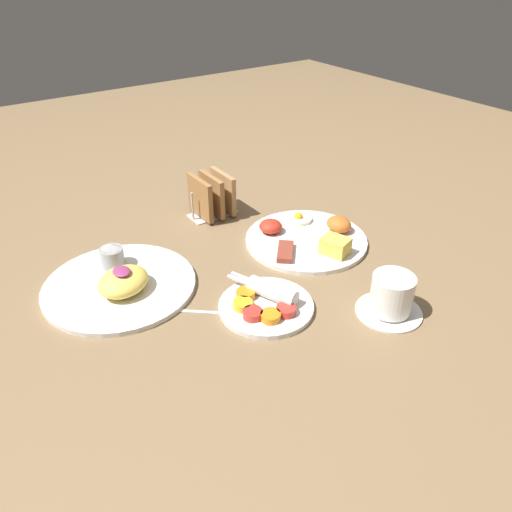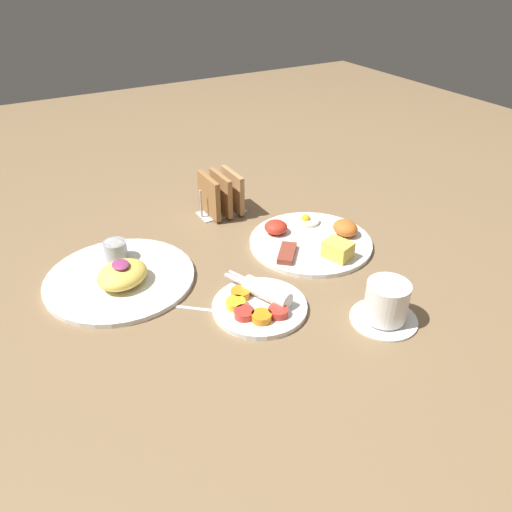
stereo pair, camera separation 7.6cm
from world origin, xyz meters
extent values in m
plane|color=brown|center=(0.00, 0.00, 0.00)|extent=(3.00, 3.00, 0.00)
cylinder|color=white|center=(0.03, 0.20, 0.01)|extent=(0.27, 0.27, 0.01)
cube|color=#E5C64C|center=(0.11, 0.21, 0.03)|extent=(0.07, 0.06, 0.04)
ellipsoid|color=#C66023|center=(0.04, 0.28, 0.03)|extent=(0.06, 0.05, 0.03)
cylinder|color=#F4EACC|center=(-0.05, 0.24, 0.01)|extent=(0.06, 0.06, 0.01)
sphere|color=yellow|center=(-0.05, 0.24, 0.02)|extent=(0.02, 0.02, 0.02)
ellipsoid|color=red|center=(-0.04, 0.15, 0.02)|extent=(0.05, 0.05, 0.03)
cube|color=brown|center=(0.05, 0.12, 0.02)|extent=(0.08, 0.07, 0.01)
cylinder|color=white|center=(0.17, -0.01, 0.01)|extent=(0.17, 0.17, 0.01)
cylinder|color=orange|center=(0.13, -0.03, 0.02)|extent=(0.04, 0.04, 0.01)
cylinder|color=gold|center=(0.15, -0.05, 0.02)|extent=(0.04, 0.04, 0.01)
cylinder|color=red|center=(0.18, -0.05, 0.02)|extent=(0.04, 0.04, 0.01)
cylinder|color=orange|center=(0.21, -0.03, 0.02)|extent=(0.04, 0.04, 0.01)
cylinder|color=red|center=(0.21, 0.00, 0.02)|extent=(0.04, 0.04, 0.01)
cylinder|color=white|center=(0.16, 0.01, 0.03)|extent=(0.10, 0.06, 0.03)
cube|color=silver|center=(0.09, -0.03, 0.03)|extent=(0.05, 0.02, 0.00)
cube|color=silver|center=(0.09, -0.01, 0.03)|extent=(0.05, 0.02, 0.00)
cylinder|color=white|center=(-0.05, -0.21, 0.01)|extent=(0.29, 0.29, 0.01)
ellipsoid|color=#EAC651|center=(-0.02, -0.21, 0.03)|extent=(0.13, 0.13, 0.04)
ellipsoid|color=#8C3366|center=(-0.02, -0.21, 0.05)|extent=(0.04, 0.03, 0.01)
cylinder|color=#99999E|center=(-0.11, -0.19, 0.03)|extent=(0.05, 0.05, 0.04)
cylinder|color=white|center=(-0.11, -0.19, 0.05)|extent=(0.04, 0.04, 0.01)
cube|color=#B7B7BC|center=(-0.21, 0.10, 0.00)|extent=(0.06, 0.12, 0.01)
cube|color=olive|center=(-0.21, 0.07, 0.05)|extent=(0.10, 0.01, 0.10)
cube|color=olive|center=(-0.21, 0.10, 0.05)|extent=(0.10, 0.01, 0.10)
cube|color=#A97B4D|center=(-0.21, 0.13, 0.05)|extent=(0.10, 0.01, 0.10)
cylinder|color=#B7B7BC|center=(-0.21, 0.04, 0.04)|extent=(0.01, 0.01, 0.07)
cylinder|color=#B7B7BC|center=(-0.21, 0.15, 0.04)|extent=(0.01, 0.01, 0.07)
cylinder|color=white|center=(0.31, 0.16, 0.00)|extent=(0.12, 0.12, 0.01)
cylinder|color=white|center=(0.31, 0.16, 0.04)|extent=(0.08, 0.08, 0.07)
cylinder|color=#381E0F|center=(0.31, 0.16, 0.07)|extent=(0.06, 0.06, 0.01)
cube|color=silver|center=(0.11, -0.12, 0.00)|extent=(0.08, 0.09, 0.00)
ellipsoid|color=silver|center=(0.06, -0.17, 0.00)|extent=(0.02, 0.02, 0.01)
camera|label=1|loc=(0.75, -0.44, 0.57)|focal=35.00mm
camera|label=2|loc=(0.79, -0.38, 0.57)|focal=35.00mm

